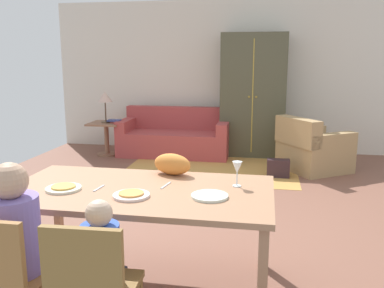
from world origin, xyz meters
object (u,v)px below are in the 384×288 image
object	(u,v)px
plate_near_child	(131,195)
table_lamp	(105,98)
dining_chair_child	(92,287)
book_lower	(118,122)
book_upper	(114,120)
armchair	(312,150)
handbag	(278,168)
dining_table	(140,197)
armoire	(253,95)
wine_glass	(237,169)
person_child	(104,280)
cat	(172,164)
side_table	(106,134)
plate_near_woman	(210,196)
dining_chair_man	(2,278)
plate_near_man	(63,189)
person_man	(20,259)
couch	(175,138)

from	to	relation	value
plate_near_child	table_lamp	xyz separation A→B (m)	(-1.87, 4.24, 0.24)
table_lamp	dining_chair_child	bearing A→B (deg)	-69.16
book_lower	book_upper	world-z (taller)	book_upper
armchair	handbag	world-z (taller)	armchair
dining_table	armoire	world-z (taller)	armoire
wine_glass	book_upper	world-z (taller)	wine_glass
plate_near_child	person_child	distance (m)	0.62
person_child	armoire	world-z (taller)	armoire
cat	side_table	distance (m)	4.21
plate_near_woman	side_table	world-z (taller)	plate_near_woman
dining_chair_man	side_table	xyz separation A→B (m)	(-1.35, 4.93, -0.11)
plate_near_man	armchair	xyz separation A→B (m)	(2.10, 3.75, -0.45)
plate_near_child	cat	world-z (taller)	cat
plate_near_child	book_lower	world-z (taller)	plate_near_child
dining_table	book_upper	bearing A→B (deg)	112.93
wine_glass	armoire	xyz separation A→B (m)	(-0.04, 4.37, 0.16)
dining_table	dining_chair_child	distance (m)	0.89
plate_near_man	cat	world-z (taller)	cat
armoire	table_lamp	xyz separation A→B (m)	(-2.52, -0.48, -0.04)
wine_glass	armoire	size ratio (longest dim) A/B	0.09
person_man	book_upper	size ratio (longest dim) A/B	5.04
plate_near_man	wine_glass	size ratio (longest dim) A/B	1.34
dining_chair_man	armchair	world-z (taller)	dining_chair_man
person_man	cat	bearing A→B (deg)	58.53
wine_glass	table_lamp	xyz separation A→B (m)	(-2.56, 3.88, 0.12)
person_child	wine_glass	bearing A→B (deg)	52.01
dining_table	plate_near_woman	distance (m)	0.54
cat	wine_glass	bearing A→B (deg)	-5.71
wine_glass	person_man	bearing A→B (deg)	-144.15
dining_table	dining_chair_man	world-z (taller)	dining_chair_man
dining_table	person_child	distance (m)	0.75
side_table	couch	bearing A→B (deg)	12.35
table_lamp	armoire	bearing A→B (deg)	10.86
couch	person_child	bearing A→B (deg)	-82.16
plate_near_child	wine_glass	size ratio (longest dim) A/B	1.34
plate_near_woman	dining_chair_child	distance (m)	0.97
dining_table	couch	world-z (taller)	couch
cat	book_upper	bearing A→B (deg)	134.43
plate_near_child	book_lower	xyz separation A→B (m)	(-1.66, 4.24, -0.18)
armchair	side_table	size ratio (longest dim) A/B	2.05
dining_chair_man	handbag	distance (m)	4.35
armchair	book_upper	size ratio (longest dim) A/B	5.40
cat	person_man	bearing A→B (deg)	-104.13
dining_chair_child	side_table	bearing A→B (deg)	110.84
couch	armoire	xyz separation A→B (m)	(1.34, 0.22, 0.75)
wine_glass	person_child	size ratio (longest dim) A/B	0.20
cat	book_upper	xyz separation A→B (m)	(-1.86, 3.64, -0.22)
dining_chair_child	plate_near_child	bearing A→B (deg)	90.28
dining_table	person_man	size ratio (longest dim) A/B	1.71
dining_chair_child	person_child	world-z (taller)	person_child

